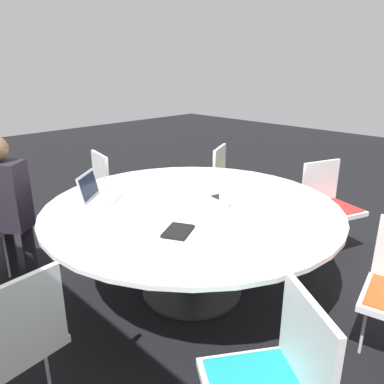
% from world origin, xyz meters
% --- Properties ---
extents(ground_plane, '(16.00, 16.00, 0.00)m').
position_xyz_m(ground_plane, '(0.00, 0.00, 0.00)').
color(ground_plane, black).
extents(conference_table, '(2.16, 2.16, 0.72)m').
position_xyz_m(conference_table, '(0.00, 0.00, 0.63)').
color(conference_table, '#333333').
rests_on(conference_table, ground_plane).
extents(chair_1, '(0.47, 0.48, 0.86)m').
position_xyz_m(chair_1, '(-0.22, 1.42, 0.51)').
color(chair_1, silver).
rests_on(chair_1, ground_plane).
extents(chair_2, '(0.60, 0.60, 0.86)m').
position_xyz_m(chair_2, '(-1.22, 0.76, 0.51)').
color(chair_2, silver).
rests_on(chair_2, ground_plane).
extents(chair_4, '(0.54, 0.56, 0.86)m').
position_xyz_m(chair_4, '(-0.42, -1.37, 0.51)').
color(chair_4, silver).
rests_on(chair_4, ground_plane).
extents(chair_5, '(0.57, 0.58, 0.86)m').
position_xyz_m(chair_5, '(0.67, -1.27, 0.51)').
color(chair_5, silver).
rests_on(chair_5, ground_plane).
extents(chair_6, '(0.52, 0.51, 0.86)m').
position_xyz_m(chair_6, '(1.42, -0.25, 0.51)').
color(chair_6, silver).
rests_on(chair_6, ground_plane).
extents(person_0, '(0.42, 0.40, 1.21)m').
position_xyz_m(person_0, '(1.19, 0.91, 0.71)').
color(person_0, '#231E28').
rests_on(person_0, ground_plane).
extents(laptop, '(0.38, 0.39, 0.21)m').
position_xyz_m(laptop, '(0.57, 0.45, 0.78)').
color(laptop, silver).
rests_on(laptop, conference_table).
extents(spiral_notebook, '(0.23, 0.26, 0.02)m').
position_xyz_m(spiral_notebook, '(-0.28, 0.40, 0.73)').
color(spiral_notebook, black).
rests_on(spiral_notebook, conference_table).
extents(coffee_cup, '(0.07, 0.07, 0.10)m').
position_xyz_m(coffee_cup, '(-0.21, -0.12, 0.77)').
color(coffee_cup, white).
rests_on(coffee_cup, conference_table).
extents(cell_phone, '(0.15, 0.09, 0.01)m').
position_xyz_m(cell_phone, '(-0.05, -0.26, 0.73)').
color(cell_phone, black).
rests_on(cell_phone, conference_table).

